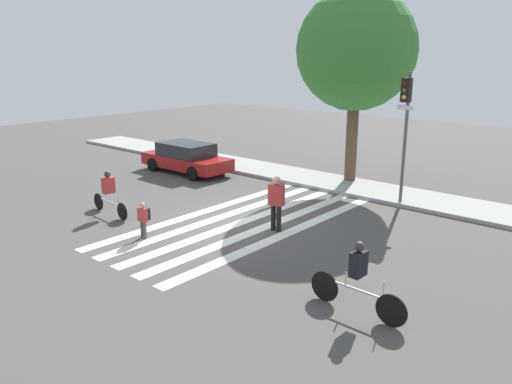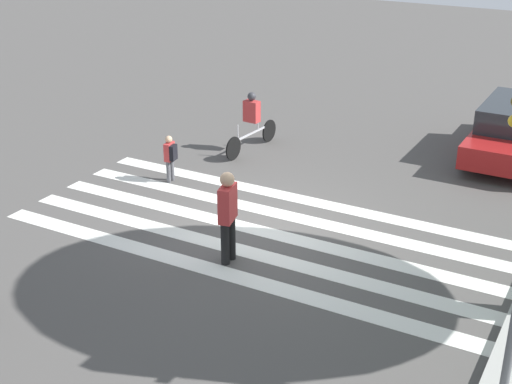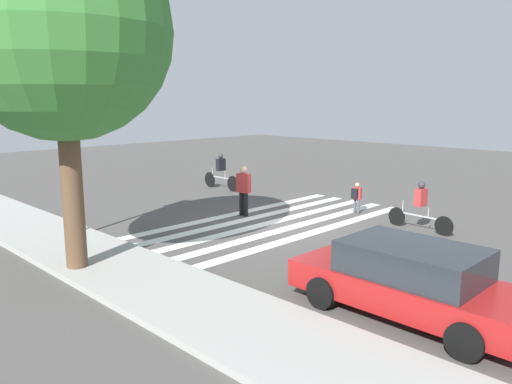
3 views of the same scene
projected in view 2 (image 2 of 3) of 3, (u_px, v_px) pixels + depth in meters
ground_plane at (261, 231)px, 14.41m from camera, size 60.00×60.00×0.00m
crosswalk_stripes at (261, 231)px, 14.40m from camera, size 4.04×10.00×0.01m
pedestrian_adult_blue_shirt at (228, 212)px, 12.86m from camera, size 0.53×0.33×1.78m
pedestrian_adult_tall_backpack at (170, 155)px, 16.51m from camera, size 0.33×0.29×1.13m
cyclist_far_lane at (252, 119)px, 18.37m from camera, size 2.27×0.42×1.57m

